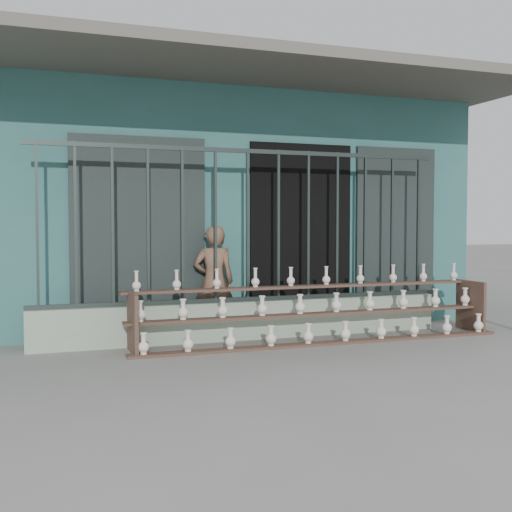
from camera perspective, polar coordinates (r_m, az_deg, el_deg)
name	(u,v)px	position (r m, az deg, el deg)	size (l,w,h in m)	color
ground	(290,361)	(6.49, 3.00, -9.26)	(60.00, 60.00, 0.00)	slate
workshop_building	(189,208)	(10.38, -5.99, 4.25)	(7.40, 6.60, 3.21)	#2E6260
parapet_wall	(248,320)	(7.65, -0.76, -5.70)	(5.00, 0.20, 0.45)	#99AC93
security_fence	(247,225)	(7.56, -0.76, 2.75)	(5.00, 0.04, 1.80)	#283330
shelf_rack	(318,311)	(7.52, 5.57, -4.85)	(4.50, 0.68, 0.85)	brown
elderly_woman	(214,281)	(7.74, -3.76, -2.26)	(0.49, 0.32, 1.35)	brown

